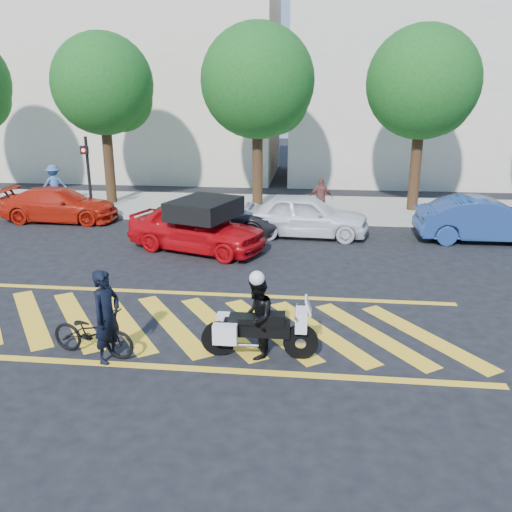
# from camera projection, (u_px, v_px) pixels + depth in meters

# --- Properties ---
(ground) EXTENTS (90.00, 90.00, 0.00)m
(ground) POSITION_uv_depth(u_px,v_px,m) (198.00, 325.00, 12.01)
(ground) COLOR black
(ground) RESTS_ON ground
(sidewalk) EXTENTS (60.00, 5.00, 0.15)m
(sidewalk) POSITION_uv_depth(u_px,v_px,m) (257.00, 207.00, 23.36)
(sidewalk) COLOR #9E998E
(sidewalk) RESTS_ON ground
(crosswalk) EXTENTS (12.33, 4.00, 0.01)m
(crosswalk) POSITION_uv_depth(u_px,v_px,m) (196.00, 325.00, 12.01)
(crosswalk) COLOR yellow
(crosswalk) RESTS_ON ground
(building_left) EXTENTS (16.00, 8.00, 10.00)m
(building_left) POSITION_uv_depth(u_px,v_px,m) (137.00, 87.00, 31.27)
(building_left) COLOR beige
(building_left) RESTS_ON ground
(building_right) EXTENTS (16.00, 8.00, 11.00)m
(building_right) POSITION_uv_depth(u_px,v_px,m) (441.00, 78.00, 29.29)
(building_right) COLOR beige
(building_right) RESTS_ON ground
(tree_left) EXTENTS (4.20, 4.20, 7.26)m
(tree_left) POSITION_uv_depth(u_px,v_px,m) (106.00, 88.00, 22.63)
(tree_left) COLOR black
(tree_left) RESTS_ON ground
(tree_center) EXTENTS (4.60, 4.60, 7.56)m
(tree_center) POSITION_uv_depth(u_px,v_px,m) (261.00, 85.00, 21.90)
(tree_center) COLOR black
(tree_center) RESTS_ON ground
(tree_right) EXTENTS (4.40, 4.40, 7.41)m
(tree_right) POSITION_uv_depth(u_px,v_px,m) (426.00, 87.00, 21.21)
(tree_right) COLOR black
(tree_right) RESTS_ON ground
(signal_pole) EXTENTS (0.28, 0.43, 3.20)m
(signal_pole) POSITION_uv_depth(u_px,v_px,m) (88.00, 170.00, 21.36)
(signal_pole) COLOR black
(signal_pole) RESTS_ON ground
(officer_bike) EXTENTS (0.63, 0.77, 1.84)m
(officer_bike) POSITION_uv_depth(u_px,v_px,m) (107.00, 316.00, 10.23)
(officer_bike) COLOR black
(officer_bike) RESTS_ON ground
(bicycle) EXTENTS (1.85, 0.94, 0.93)m
(bicycle) POSITION_uv_depth(u_px,v_px,m) (93.00, 333.00, 10.58)
(bicycle) COLOR black
(bicycle) RESTS_ON ground
(police_motorcycle) EXTENTS (2.29, 0.73, 1.01)m
(police_motorcycle) POSITION_uv_depth(u_px,v_px,m) (258.00, 330.00, 10.50)
(police_motorcycle) COLOR black
(police_motorcycle) RESTS_ON ground
(officer_moto) EXTENTS (0.63, 0.80, 1.63)m
(officer_moto) POSITION_uv_depth(u_px,v_px,m) (257.00, 318.00, 10.43)
(officer_moto) COLOR black
(officer_moto) RESTS_ON ground
(red_convertible) EXTENTS (4.84, 3.20, 1.53)m
(red_convertible) POSITION_uv_depth(u_px,v_px,m) (196.00, 227.00, 17.26)
(red_convertible) COLOR #BB080E
(red_convertible) RESTS_ON ground
(parked_left) EXTENTS (4.51, 1.88, 1.30)m
(parked_left) POSITION_uv_depth(u_px,v_px,m) (60.00, 205.00, 21.11)
(parked_left) COLOR #B81A0B
(parked_left) RESTS_ON ground
(parked_mid_left) EXTENTS (4.75, 2.38, 1.29)m
(parked_mid_left) POSITION_uv_depth(u_px,v_px,m) (220.00, 216.00, 19.35)
(parked_mid_left) COLOR black
(parked_mid_left) RESTS_ON ground
(parked_mid_right) EXTENTS (4.48, 2.01, 1.49)m
(parked_mid_right) POSITION_uv_depth(u_px,v_px,m) (305.00, 215.00, 18.95)
(parked_mid_right) COLOR white
(parked_mid_right) RESTS_ON ground
(parked_right) EXTENTS (4.57, 1.64, 1.50)m
(parked_right) POSITION_uv_depth(u_px,v_px,m) (485.00, 220.00, 18.29)
(parked_right) COLOR navy
(parked_right) RESTS_ON ground
(pedestrian_left) EXTENTS (1.25, 1.08, 1.68)m
(pedestrian_left) POSITION_uv_depth(u_px,v_px,m) (54.00, 184.00, 23.56)
(pedestrian_left) COLOR #365D96
(pedestrian_left) RESTS_ON sidewalk
(pedestrian_right) EXTENTS (0.94, 0.44, 1.56)m
(pedestrian_right) POSITION_uv_depth(u_px,v_px,m) (321.00, 198.00, 20.92)
(pedestrian_right) COLOR brown
(pedestrian_right) RESTS_ON sidewalk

